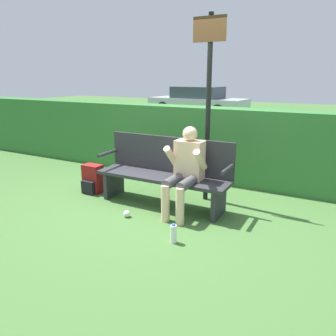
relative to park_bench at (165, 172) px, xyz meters
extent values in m
plane|color=#426B33|center=(0.00, -0.08, -0.48)|extent=(40.00, 40.00, 0.00)
cube|color=#337033|center=(0.00, 1.44, 0.16)|extent=(12.00, 0.49, 1.27)
cube|color=#2D2D33|center=(0.00, -0.08, -0.06)|extent=(1.93, 0.49, 0.05)
cube|color=#2D2D33|center=(0.00, 0.15, 0.22)|extent=(1.93, 0.04, 0.51)
cube|color=#2D2D33|center=(-0.85, -0.08, -0.28)|extent=(0.06, 0.44, 0.40)
cube|color=#2D2D33|center=(0.85, -0.08, -0.28)|extent=(0.06, 0.44, 0.40)
cylinder|color=#2D2D33|center=(-0.94, -0.08, 0.19)|extent=(0.05, 0.44, 0.05)
cylinder|color=#2D2D33|center=(0.94, -0.08, 0.19)|extent=(0.05, 0.44, 0.05)
cube|color=beige|center=(0.40, -0.03, 0.23)|extent=(0.37, 0.22, 0.53)
sphere|color=beige|center=(0.40, -0.03, 0.58)|extent=(0.20, 0.20, 0.20)
cylinder|color=#4C4C51|center=(0.29, -0.27, 0.00)|extent=(0.13, 0.49, 0.13)
cylinder|color=#4C4C51|center=(0.50, -0.27, 0.00)|extent=(0.13, 0.49, 0.13)
cylinder|color=beige|center=(0.29, -0.52, -0.24)|extent=(0.11, 0.11, 0.48)
cylinder|color=beige|center=(0.50, -0.52, -0.24)|extent=(0.11, 0.11, 0.48)
cylinder|color=beige|center=(0.19, -0.16, 0.28)|extent=(0.09, 0.32, 0.32)
cylinder|color=beige|center=(0.61, -0.16, 0.28)|extent=(0.09, 0.32, 0.32)
cube|color=maroon|center=(-1.24, -0.10, -0.25)|extent=(0.30, 0.19, 0.45)
cube|color=black|center=(-1.24, -0.23, -0.37)|extent=(0.23, 0.07, 0.20)
cylinder|color=white|center=(0.65, -0.98, -0.37)|extent=(0.07, 0.07, 0.21)
cylinder|color=#2D66B2|center=(0.65, -0.98, -0.26)|extent=(0.04, 0.04, 0.02)
cylinder|color=black|center=(0.45, 0.45, 0.82)|extent=(0.07, 0.07, 2.59)
cube|color=brown|center=(0.45, 0.40, 1.90)|extent=(0.46, 0.02, 0.32)
cube|color=#B7BCC6|center=(-3.99, 10.49, 0.01)|extent=(4.68, 2.02, 0.61)
cube|color=#333D4C|center=(-3.99, 10.49, 0.58)|extent=(2.30, 1.64, 0.52)
cylinder|color=black|center=(-2.51, 11.17, -0.17)|extent=(0.63, 0.23, 0.61)
cylinder|color=black|center=(-2.64, 9.58, -0.17)|extent=(0.63, 0.23, 0.61)
cylinder|color=black|center=(-5.33, 11.39, -0.17)|extent=(0.63, 0.23, 0.61)
cylinder|color=black|center=(-5.46, 9.81, -0.17)|extent=(0.63, 0.23, 0.61)
sphere|color=silver|center=(-0.21, -0.66, -0.43)|extent=(0.09, 0.09, 0.09)
camera|label=1|loc=(2.14, -3.90, 1.31)|focal=35.00mm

